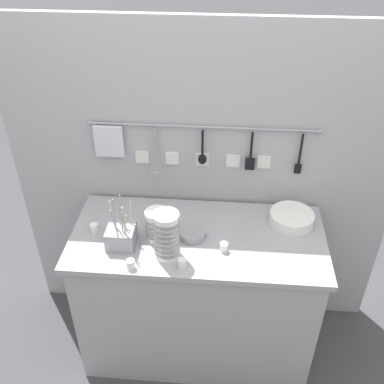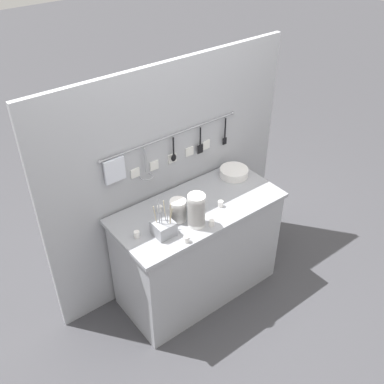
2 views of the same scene
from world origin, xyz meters
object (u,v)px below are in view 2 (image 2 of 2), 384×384
at_px(plate_stack, 234,172).
at_px(cup_centre, 187,239).
at_px(cup_front_right, 221,204).
at_px(steel_mixing_bowl, 195,206).
at_px(cutlery_caddy, 163,228).
at_px(bowl_stack_tall_left, 178,210).
at_px(cup_mid_row, 212,223).
at_px(cup_edge_far, 137,234).
at_px(bowl_stack_wide_centre, 196,210).
at_px(cup_front_left, 160,209).

distance_m(plate_stack, cup_centre, 0.87).
relative_size(plate_stack, cup_front_right, 4.92).
bearing_deg(steel_mixing_bowl, cutlery_caddy, -165.40).
xyz_separation_m(bowl_stack_tall_left, cup_mid_row, (0.14, -0.20, -0.06)).
relative_size(cup_edge_far, cup_mid_row, 1.00).
height_order(bowl_stack_wide_centre, cup_front_right, bowl_stack_wide_centre).
height_order(steel_mixing_bowl, cup_mid_row, cup_mid_row).
xyz_separation_m(cup_front_right, cup_centre, (-0.43, -0.15, 0.00)).
distance_m(bowl_stack_wide_centre, plate_stack, 0.69).
relative_size(cup_edge_far, cup_front_left, 1.00).
bearing_deg(plate_stack, cup_centre, -153.04).
height_order(bowl_stack_wide_centre, cutlery_caddy, cutlery_caddy).
xyz_separation_m(bowl_stack_wide_centre, cutlery_caddy, (-0.23, 0.06, -0.07)).
xyz_separation_m(plate_stack, cup_centre, (-0.77, -0.39, -0.01)).
relative_size(steel_mixing_bowl, cup_mid_row, 2.98).
bearing_deg(cup_front_left, bowl_stack_tall_left, -71.60).
relative_size(bowl_stack_wide_centre, plate_stack, 1.10).
xyz_separation_m(bowl_stack_tall_left, cup_centre, (-0.09, -0.22, -0.06)).
bearing_deg(plate_stack, cup_front_right, -145.20).
bearing_deg(cup_front_right, cup_front_left, 149.69).
distance_m(bowl_stack_wide_centre, cup_centre, 0.21).
relative_size(steel_mixing_bowl, cup_edge_far, 2.98).
bearing_deg(bowl_stack_wide_centre, cup_edge_far, 160.01).
bearing_deg(plate_stack, bowl_stack_wide_centre, -154.36).
distance_m(bowl_stack_wide_centre, bowl_stack_tall_left, 0.15).
bearing_deg(steel_mixing_bowl, plate_stack, 16.17).
distance_m(cup_front_right, cup_front_left, 0.44).
height_order(bowl_stack_wide_centre, bowl_stack_tall_left, bowl_stack_wide_centre).
distance_m(plate_stack, cup_front_right, 0.42).
distance_m(bowl_stack_tall_left, steel_mixing_bowl, 0.18).
xyz_separation_m(cutlery_caddy, cup_mid_row, (0.31, -0.13, -0.03)).
bearing_deg(bowl_stack_tall_left, cup_edge_far, 176.56).
relative_size(bowl_stack_wide_centre, steel_mixing_bowl, 1.81).
relative_size(plate_stack, steel_mixing_bowl, 1.65).
bearing_deg(cup_mid_row, cup_centre, -173.68).
bearing_deg(cup_mid_row, cup_edge_far, 155.45).
distance_m(bowl_stack_wide_centre, cutlery_caddy, 0.25).
relative_size(plate_stack, cup_front_left, 4.92).
height_order(cup_edge_far, cup_mid_row, same).
xyz_separation_m(bowl_stack_wide_centre, plate_stack, (0.61, 0.29, -0.09)).
bearing_deg(cup_centre, cup_edge_far, 134.14).
bearing_deg(bowl_stack_wide_centre, bowl_stack_tall_left, 117.66).
bearing_deg(plate_stack, cup_front_left, -178.72).
height_order(bowl_stack_tall_left, cup_front_right, bowl_stack_tall_left).
bearing_deg(cutlery_caddy, plate_stack, 15.55).
bearing_deg(bowl_stack_wide_centre, plate_stack, 25.64).
distance_m(cup_edge_far, cup_mid_row, 0.52).
distance_m(cup_centre, cup_front_left, 0.38).
distance_m(bowl_stack_tall_left, plate_stack, 0.70).
xyz_separation_m(plate_stack, cup_front_right, (-0.35, -0.24, -0.01)).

